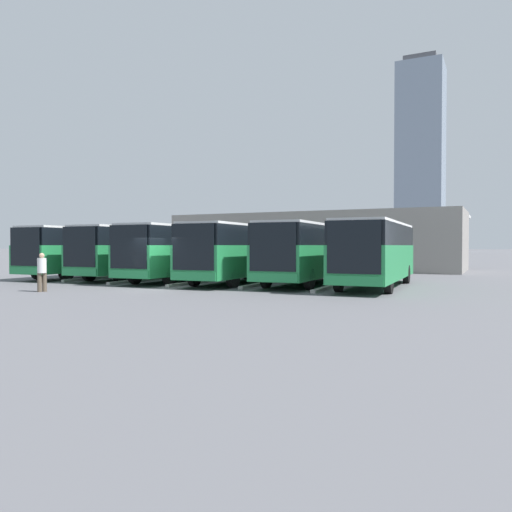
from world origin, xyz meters
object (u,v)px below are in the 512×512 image
at_px(pedestrian, 42,271).
at_px(bus_3, 184,250).
at_px(bus_2, 241,251).
at_px(bus_0, 376,251).
at_px(bus_4, 138,250).
at_px(bus_5, 90,250).
at_px(bus_1, 308,251).

bearing_deg(pedestrian, bus_3, 14.41).
distance_m(bus_2, pedestrian, 10.53).
distance_m(bus_0, bus_4, 15.20).
height_order(bus_2, bus_4, same).
height_order(bus_3, bus_5, same).
relative_size(bus_1, bus_2, 1.00).
bearing_deg(bus_5, bus_1, 179.73).
xyz_separation_m(bus_0, pedestrian, (13.16, 9.18, -0.87)).
relative_size(bus_5, pedestrian, 6.05).
xyz_separation_m(bus_1, bus_5, (15.20, 0.65, 0.00)).
bearing_deg(bus_4, bus_3, 170.50).
height_order(bus_0, bus_4, same).
bearing_deg(bus_1, bus_0, 171.80).
relative_size(bus_4, pedestrian, 6.05).
bearing_deg(bus_5, bus_4, -177.28).
distance_m(bus_5, pedestrian, 10.67).
height_order(bus_2, pedestrian, bus_2).
bearing_deg(bus_2, bus_4, -5.50).
bearing_deg(bus_0, bus_5, -1.86).
bearing_deg(bus_3, bus_1, -177.16).
bearing_deg(bus_3, pedestrian, 75.92).
distance_m(bus_1, bus_3, 7.63).
relative_size(bus_1, bus_4, 1.00).
bearing_deg(bus_3, bus_2, 178.52).
height_order(bus_1, pedestrian, bus_1).
relative_size(bus_1, pedestrian, 6.05).
relative_size(bus_0, pedestrian, 6.05).
height_order(bus_0, bus_2, same).
height_order(bus_0, bus_1, same).
bearing_deg(bus_4, bus_1, 178.73).
relative_size(bus_2, bus_3, 1.00).
relative_size(bus_0, bus_1, 1.00).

